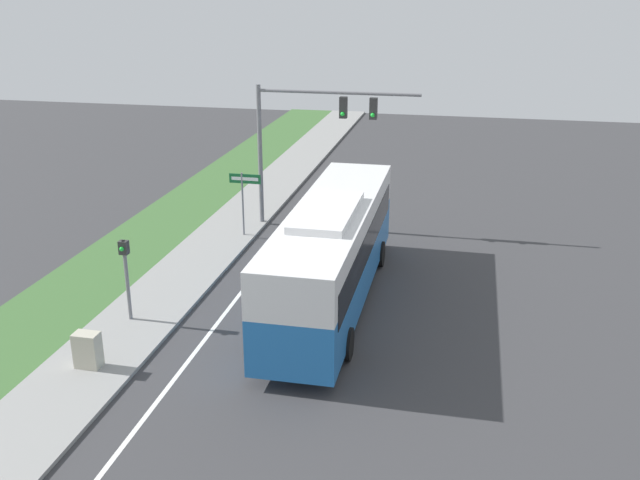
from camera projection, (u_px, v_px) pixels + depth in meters
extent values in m
plane|color=#38383A|center=(327.00, 331.00, 22.77)|extent=(80.00, 80.00, 0.00)
cube|color=gray|center=(146.00, 312.00, 23.96)|extent=(2.80, 80.00, 0.12)
cube|color=#3D6633|center=(60.00, 303.00, 24.59)|extent=(3.60, 80.00, 0.10)
cube|color=silver|center=(220.00, 320.00, 23.47)|extent=(0.14, 30.00, 0.01)
cube|color=#236BB7|center=(332.00, 269.00, 24.34)|extent=(2.47, 12.11, 1.69)
cube|color=white|center=(332.00, 227.00, 23.81)|extent=(2.47, 12.11, 1.38)
cube|color=black|center=(332.00, 240.00, 23.98)|extent=(2.51, 11.14, 1.04)
cube|color=white|center=(327.00, 212.00, 22.70)|extent=(1.73, 4.24, 0.24)
cylinder|color=black|center=(321.00, 249.00, 28.28)|extent=(0.28, 0.99, 0.99)
cylinder|color=black|center=(380.00, 254.00, 27.82)|extent=(0.28, 0.99, 0.99)
cylinder|color=black|center=(269.00, 336.00, 21.38)|extent=(0.28, 0.99, 0.99)
cylinder|color=black|center=(347.00, 344.00, 20.92)|extent=(0.28, 0.99, 0.99)
cylinder|color=slate|center=(260.00, 156.00, 31.79)|extent=(0.20, 0.20, 6.34)
cylinder|color=slate|center=(338.00, 93.00, 30.10)|extent=(7.03, 0.14, 0.14)
cube|color=#2D2D2D|center=(343.00, 108.00, 30.27)|extent=(0.32, 0.28, 0.90)
sphere|color=#1ED838|center=(343.00, 114.00, 30.19)|extent=(0.18, 0.18, 0.18)
cube|color=#2D2D2D|center=(373.00, 109.00, 30.02)|extent=(0.32, 0.28, 0.90)
sphere|color=#1ED838|center=(373.00, 115.00, 29.94)|extent=(0.18, 0.18, 0.18)
cylinder|color=slate|center=(127.00, 282.00, 22.89)|extent=(0.12, 0.12, 2.83)
cube|color=#2D2D2D|center=(124.00, 247.00, 22.48)|extent=(0.28, 0.24, 0.44)
sphere|color=#1ED838|center=(122.00, 249.00, 22.34)|extent=(0.14, 0.14, 0.14)
cylinder|color=slate|center=(243.00, 205.00, 30.64)|extent=(0.08, 0.08, 2.89)
cube|color=#145B2D|center=(245.00, 179.00, 30.20)|extent=(1.39, 0.03, 0.41)
cube|color=white|center=(245.00, 179.00, 30.19)|extent=(1.18, 0.01, 0.14)
cube|color=#B7B29E|center=(88.00, 350.00, 20.26)|extent=(0.72, 0.47, 1.05)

